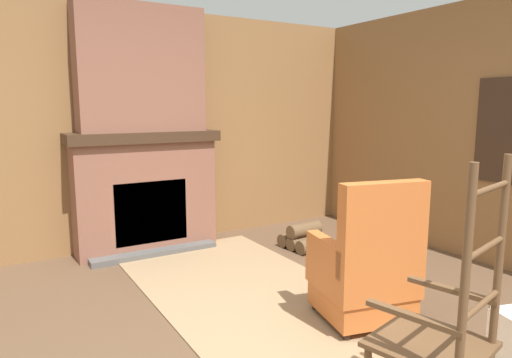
% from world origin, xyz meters
% --- Properties ---
extents(wood_panel_wall_left, '(0.06, 6.05, 2.57)m').
position_xyz_m(wood_panel_wall_left, '(-2.75, 0.00, 1.28)').
color(wood_panel_wall_left, olive).
rests_on(wood_panel_wall_left, ground).
extents(fireplace_hearth, '(0.58, 1.57, 1.28)m').
position_xyz_m(fireplace_hearth, '(-2.52, 0.00, 0.63)').
color(fireplace_hearth, brown).
rests_on(fireplace_hearth, ground).
extents(chimney_breast, '(0.33, 1.29, 1.27)m').
position_xyz_m(chimney_breast, '(-2.54, 0.00, 1.91)').
color(chimney_breast, brown).
rests_on(chimney_breast, fireplace_hearth).
extents(area_rug, '(3.57, 1.51, 0.01)m').
position_xyz_m(area_rug, '(-0.66, 0.36, 0.01)').
color(area_rug, '#997A56').
rests_on(area_rug, ground).
extents(armchair, '(0.72, 0.73, 1.06)m').
position_xyz_m(armchair, '(-0.07, 0.81, 0.38)').
color(armchair, '#C6662D').
rests_on(armchair, ground).
extents(rocking_chair, '(0.89, 0.63, 1.33)m').
position_xyz_m(rocking_chair, '(0.92, 0.30, 0.44)').
color(rocking_chair, brown).
rests_on(rocking_chair, ground).
extents(firewood_stack, '(0.49, 0.43, 0.28)m').
position_xyz_m(firewood_stack, '(-1.69, 1.48, 0.11)').
color(firewood_stack, brown).
rests_on(firewood_stack, ground).
extents(oil_lamp_vase, '(0.10, 0.10, 0.26)m').
position_xyz_m(oil_lamp_vase, '(-2.57, -0.51, 1.37)').
color(oil_lamp_vase, '#47708E').
rests_on(oil_lamp_vase, fireplace_hearth).
extents(storage_case, '(0.13, 0.22, 0.13)m').
position_xyz_m(storage_case, '(-2.57, 0.11, 1.34)').
color(storage_case, brown).
rests_on(storage_case, fireplace_hearth).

